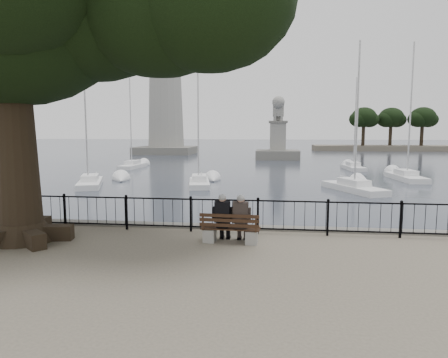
% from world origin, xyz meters
% --- Properties ---
extents(harbor, '(260.00, 260.00, 1.20)m').
position_xyz_m(harbor, '(0.00, 3.00, -0.50)').
color(harbor, '#5B5A58').
rests_on(harbor, ground).
extents(railing, '(22.06, 0.06, 1.00)m').
position_xyz_m(railing, '(0.00, 2.50, 0.56)').
color(railing, black).
rests_on(railing, ground).
extents(bench, '(1.61, 0.55, 0.84)m').
position_xyz_m(bench, '(0.31, 1.39, 0.29)').
color(bench, gray).
rests_on(bench, ground).
extents(person_left, '(0.40, 0.67, 1.33)m').
position_xyz_m(person_left, '(0.10, 1.49, 0.61)').
color(person_left, black).
rests_on(person_left, ground).
extents(person_right, '(0.40, 0.67, 1.33)m').
position_xyz_m(person_right, '(0.59, 1.47, 0.61)').
color(person_right, black).
rests_on(person_right, ground).
extents(lighthouse, '(10.16, 10.16, 31.04)m').
position_xyz_m(lighthouse, '(-18.00, 62.00, 12.10)').
color(lighthouse, '#5B5A58').
rests_on(lighthouse, ground).
extents(lion_monument, '(6.22, 6.22, 9.12)m').
position_xyz_m(lion_monument, '(2.00, 49.93, 1.30)').
color(lion_monument, '#5B5A58').
rests_on(lion_monument, ground).
extents(sailboat_a, '(3.39, 5.68, 10.17)m').
position_xyz_m(sailboat_a, '(-11.99, 18.73, -0.70)').
color(sailboat_a, white).
rests_on(sailboat_a, ground).
extents(sailboat_b, '(2.36, 5.24, 10.16)m').
position_xyz_m(sailboat_b, '(-4.01, 19.87, -0.69)').
color(sailboat_b, white).
rests_on(sailboat_b, ground).
extents(sailboat_c, '(3.74, 5.76, 9.99)m').
position_xyz_m(sailboat_c, '(6.79, 18.41, -0.70)').
color(sailboat_c, white).
rests_on(sailboat_c, ground).
extents(sailboat_d, '(1.99, 5.95, 11.29)m').
position_xyz_m(sailboat_d, '(12.35, 25.50, -0.68)').
color(sailboat_d, white).
rests_on(sailboat_d, ground).
extents(sailboat_e, '(1.63, 5.41, 11.54)m').
position_xyz_m(sailboat_e, '(-14.05, 33.44, -0.66)').
color(sailboat_e, white).
rests_on(sailboat_e, ground).
extents(sailboat_g, '(1.80, 5.30, 9.74)m').
position_xyz_m(sailboat_g, '(9.80, 34.48, -0.70)').
color(sailboat_g, white).
rests_on(sailboat_g, ground).
extents(far_shore, '(30.00, 8.60, 9.18)m').
position_xyz_m(far_shore, '(25.54, 79.46, 3.00)').
color(far_shore, '#5B5446').
rests_on(far_shore, ground).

